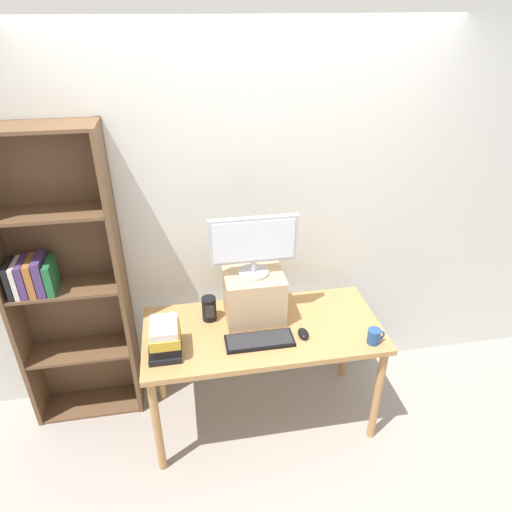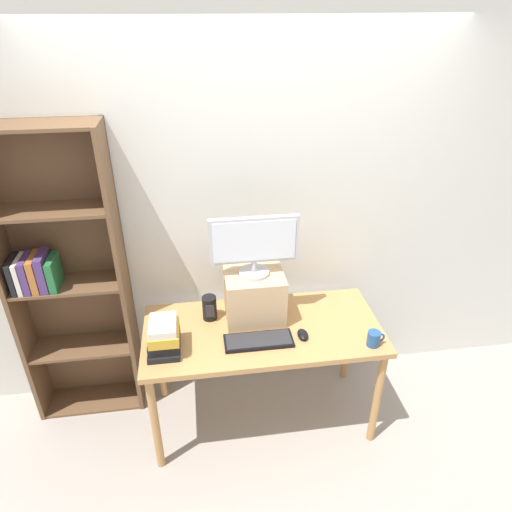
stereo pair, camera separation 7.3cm
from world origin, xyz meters
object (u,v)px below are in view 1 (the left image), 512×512
at_px(desk, 263,338).
at_px(computer_monitor, 254,244).
at_px(desk_speaker, 209,309).
at_px(keyboard, 260,341).
at_px(computer_mouse, 303,334).
at_px(coffee_mug, 374,336).
at_px(book_stack, 165,339).
at_px(riser_box, 254,295).
at_px(bookshelf_unit, 63,284).

distance_m(desk, computer_monitor, 0.63).
bearing_deg(desk, desk_speaker, 154.86).
relative_size(keyboard, computer_mouse, 3.95).
bearing_deg(desk, keyboard, -108.89).
height_order(desk, coffee_mug, coffee_mug).
xyz_separation_m(computer_monitor, desk_speaker, (-0.28, 0.01, -0.45)).
bearing_deg(computer_monitor, desk, -76.27).
distance_m(computer_monitor, computer_mouse, 0.63).
xyz_separation_m(coffee_mug, desk_speaker, (-0.94, 0.40, 0.03)).
bearing_deg(computer_mouse, computer_monitor, 135.80).
xyz_separation_m(computer_mouse, book_stack, (-0.82, -0.00, 0.08)).
bearing_deg(coffee_mug, desk, 158.23).
height_order(computer_monitor, coffee_mug, computer_monitor).
relative_size(computer_mouse, desk_speaker, 0.64).
bearing_deg(riser_box, book_stack, -155.19).
height_order(bookshelf_unit, computer_monitor, bookshelf_unit).
height_order(bookshelf_unit, computer_mouse, bookshelf_unit).
xyz_separation_m(desk, computer_monitor, (-0.03, 0.14, 0.61)).
relative_size(desk, computer_mouse, 14.19).
xyz_separation_m(bookshelf_unit, computer_monitor, (1.17, -0.20, 0.28)).
relative_size(desk, bookshelf_unit, 0.74).
height_order(desk, bookshelf_unit, bookshelf_unit).
bearing_deg(computer_mouse, coffee_mug, -18.33).
xyz_separation_m(computer_monitor, coffee_mug, (0.66, -0.39, -0.48)).
xyz_separation_m(riser_box, coffee_mug, (0.66, -0.39, -0.11)).
xyz_separation_m(book_stack, desk_speaker, (0.28, 0.27, -0.02)).
bearing_deg(desk, computer_monitor, 103.73).
distance_m(computer_monitor, book_stack, 0.75).
bearing_deg(desk, coffee_mug, -21.77).
bearing_deg(desk_speaker, coffee_mug, -22.92).
height_order(desk, book_stack, book_stack).
bearing_deg(desk, book_stack, -168.42).
distance_m(desk, computer_mouse, 0.28).
bearing_deg(riser_box, desk, -76.41).
bearing_deg(riser_box, bookshelf_unit, 170.20).
relative_size(computer_monitor, keyboard, 1.29).
bearing_deg(computer_monitor, keyboard, -92.42).
distance_m(desk, bookshelf_unit, 1.29).
height_order(book_stack, coffee_mug, book_stack).
relative_size(desk, book_stack, 6.50).
relative_size(bookshelf_unit, desk_speaker, 12.42).
bearing_deg(coffee_mug, riser_box, 149.56).
bearing_deg(book_stack, coffee_mug, -6.01).
bearing_deg(desk_speaker, computer_mouse, -26.09).
distance_m(keyboard, coffee_mug, 0.68).
relative_size(desk, keyboard, 3.60).
xyz_separation_m(desk, coffee_mug, (0.63, -0.25, 0.13)).
distance_m(computer_mouse, book_stack, 0.82).
height_order(desk, riser_box, riser_box).
bearing_deg(keyboard, computer_mouse, 2.43).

